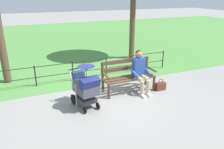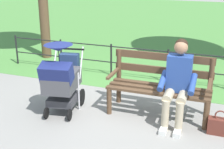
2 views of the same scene
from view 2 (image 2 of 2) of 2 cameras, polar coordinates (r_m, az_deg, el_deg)
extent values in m
plane|color=gray|center=(5.32, 0.18, -6.12)|extent=(60.00, 60.00, 0.00)
cube|color=#518E42|center=(13.60, 13.35, 9.27)|extent=(40.00, 16.00, 0.01)
cube|color=brown|center=(5.11, 8.88, -1.97)|extent=(1.60, 0.12, 0.04)
cube|color=brown|center=(4.95, 8.46, -2.69)|extent=(1.60, 0.12, 0.04)
cube|color=brown|center=(4.78, 8.01, -3.46)|extent=(1.60, 0.12, 0.04)
cube|color=brown|center=(5.13, 9.23, 0.71)|extent=(1.60, 0.05, 0.12)
cube|color=brown|center=(5.06, 9.37, 3.17)|extent=(1.60, 0.05, 0.12)
cylinder|color=brown|center=(4.78, 16.70, -7.11)|extent=(0.08, 0.08, 0.45)
cylinder|color=brown|center=(5.13, 17.36, -2.30)|extent=(0.08, 0.08, 0.95)
cube|color=brown|center=(4.81, 17.34, -1.76)|extent=(0.06, 0.56, 0.04)
cylinder|color=brown|center=(5.05, -0.52, -4.79)|extent=(0.08, 0.08, 0.45)
cylinder|color=brown|center=(5.37, 1.25, -0.37)|extent=(0.08, 0.08, 0.95)
cube|color=brown|center=(5.07, 0.25, 0.26)|extent=(0.06, 0.56, 0.04)
cylinder|color=tan|center=(4.68, 12.67, -4.02)|extent=(0.14, 0.40, 0.14)
cylinder|color=tan|center=(4.71, 10.26, -3.72)|extent=(0.14, 0.40, 0.14)
cylinder|color=tan|center=(4.60, 12.10, -7.65)|extent=(0.11, 0.11, 0.47)
cylinder|color=tan|center=(4.63, 9.64, -7.33)|extent=(0.11, 0.11, 0.47)
cube|color=silver|center=(4.62, 11.78, -10.29)|extent=(0.10, 0.22, 0.07)
cube|color=silver|center=(4.65, 9.31, -9.95)|extent=(0.10, 0.22, 0.07)
cube|color=#284793|center=(4.80, 12.10, 0.19)|extent=(0.36, 0.22, 0.56)
cylinder|color=#284793|center=(4.70, 14.44, -1.72)|extent=(0.09, 0.43, 0.23)
cylinder|color=#284793|center=(4.75, 9.18, -1.10)|extent=(0.09, 0.43, 0.23)
sphere|color=#A37556|center=(4.68, 12.44, 4.82)|extent=(0.20, 0.20, 0.20)
sphere|color=black|center=(4.70, 12.52, 5.25)|extent=(0.19, 0.19, 0.19)
cylinder|color=black|center=(5.42, -5.45, -4.08)|extent=(0.08, 0.28, 0.28)
cylinder|color=black|center=(5.55, -10.04, -3.71)|extent=(0.08, 0.28, 0.28)
cylinder|color=black|center=(4.93, -7.71, -7.31)|extent=(0.06, 0.18, 0.18)
cylinder|color=black|center=(5.05, -11.85, -6.88)|extent=(0.06, 0.18, 0.18)
cube|color=#38383D|center=(5.19, -8.80, -4.37)|extent=(0.51, 0.59, 0.12)
cylinder|color=silver|center=(5.17, -6.09, -3.07)|extent=(0.03, 0.03, 0.65)
cylinder|color=silver|center=(5.31, -10.88, -2.70)|extent=(0.03, 0.03, 0.65)
cube|color=#47474C|center=(5.05, -9.06, -1.03)|extent=(0.58, 0.75, 0.28)
cube|color=navy|center=(4.77, -10.10, 0.22)|extent=(0.53, 0.39, 0.33)
cylinder|color=black|center=(5.33, -7.79, 4.64)|extent=(0.52, 0.13, 0.03)
cylinder|color=silver|center=(5.23, -5.61, 2.15)|extent=(0.08, 0.30, 0.49)
cylinder|color=silver|center=(5.36, -10.35, 2.38)|extent=(0.08, 0.30, 0.49)
cone|color=navy|center=(4.81, -9.71, 4.78)|extent=(0.51, 0.51, 0.10)
cylinder|color=black|center=(4.86, -9.59, 2.73)|extent=(0.01, 0.01, 0.30)
cube|color=navy|center=(5.37, -7.74, 2.31)|extent=(0.34, 0.22, 0.28)
cube|color=brown|center=(4.76, 18.90, -8.92)|extent=(0.32, 0.14, 0.24)
torus|color=brown|center=(4.68, 19.13, -7.09)|extent=(0.16, 0.02, 0.16)
cylinder|color=black|center=(6.42, 10.04, 1.51)|extent=(0.04, 0.04, 0.70)
cylinder|color=black|center=(6.73, -0.15, 2.65)|extent=(0.04, 0.04, 0.70)
cylinder|color=black|center=(7.23, -9.21, 3.59)|extent=(0.04, 0.04, 0.70)
cylinder|color=black|center=(7.88, -16.94, 4.33)|extent=(0.04, 0.04, 0.70)
cylinder|color=black|center=(6.46, 4.90, 4.64)|extent=(6.06, 0.02, 0.02)
cylinder|color=black|center=(6.56, 4.81, 1.68)|extent=(6.06, 0.02, 0.02)
camera|label=1|loc=(3.92, -86.69, 9.80)|focal=35.24mm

